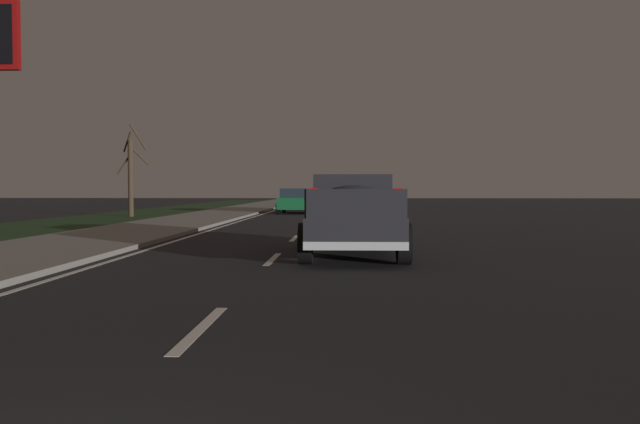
# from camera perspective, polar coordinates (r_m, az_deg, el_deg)

# --- Properties ---
(ground) EXTENTS (144.00, 144.00, 0.00)m
(ground) POSITION_cam_1_polar(r_m,az_deg,el_deg) (29.29, -0.79, -0.91)
(ground) COLOR black
(sidewalk_shoulder) EXTENTS (108.00, 4.00, 0.12)m
(sidewalk_shoulder) POSITION_cam_1_polar(r_m,az_deg,el_deg) (30.14, -11.67, -0.75)
(sidewalk_shoulder) COLOR gray
(sidewalk_shoulder) RESTS_ON ground
(grass_verge) EXTENTS (108.00, 6.00, 0.01)m
(grass_verge) POSITION_cam_1_polar(r_m,az_deg,el_deg) (31.73, -20.47, -0.80)
(grass_verge) COLOR #1E3819
(grass_verge) RESTS_ON ground
(lane_markings) EXTENTS (108.00, 3.54, 0.01)m
(lane_markings) POSITION_cam_1_polar(r_m,az_deg,el_deg) (31.59, -5.21, -0.69)
(lane_markings) COLOR silver
(lane_markings) RESTS_ON ground
(pickup_truck) EXTENTS (5.44, 2.32, 1.87)m
(pickup_truck) POSITION_cam_1_polar(r_m,az_deg,el_deg) (14.91, 2.91, -0.05)
(pickup_truck) COLOR #232328
(pickup_truck) RESTS_ON ground
(sedan_green) EXTENTS (4.45, 2.10, 1.54)m
(sedan_green) POSITION_cam_1_polar(r_m,az_deg,el_deg) (39.70, -2.19, 1.01)
(sedan_green) COLOR #14592D
(sedan_green) RESTS_ON ground
(sedan_white) EXTENTS (4.44, 2.09, 1.54)m
(sedan_white) POSITION_cam_1_polar(r_m,az_deg,el_deg) (39.57, 2.64, 1.01)
(sedan_white) COLOR silver
(sedan_white) RESTS_ON ground
(bare_tree_far) EXTENTS (1.24, 1.54, 5.05)m
(bare_tree_far) POSITION_cam_1_polar(r_m,az_deg,el_deg) (36.46, -16.40, 3.26)
(bare_tree_far) COLOR #423323
(bare_tree_far) RESTS_ON ground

